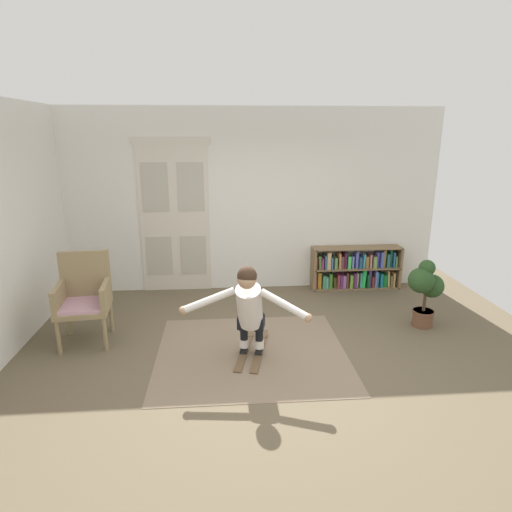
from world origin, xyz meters
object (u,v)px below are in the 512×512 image
at_px(potted_plant, 425,288).
at_px(skis_pair, 252,350).
at_px(person_skier, 249,305).
at_px(wicker_chair, 84,296).
at_px(bookshelf, 355,269).

bearing_deg(potted_plant, skis_pair, -167.40).
xyz_separation_m(potted_plant, skis_pair, (-2.32, -0.52, -0.52)).
xyz_separation_m(skis_pair, person_skier, (-0.04, -0.20, 0.65)).
bearing_deg(skis_pair, wicker_chair, 166.50).
relative_size(bookshelf, wicker_chair, 1.34).
bearing_deg(bookshelf, person_skier, -130.20).
xyz_separation_m(wicker_chair, skis_pair, (2.03, -0.49, -0.56)).
relative_size(skis_pair, person_skier, 0.71).
distance_m(bookshelf, potted_plant, 1.63).
distance_m(potted_plant, skis_pair, 2.43).
xyz_separation_m(bookshelf, wicker_chair, (-3.90, -1.58, 0.26)).
bearing_deg(skis_pair, bookshelf, 47.89).
bearing_deg(person_skier, wicker_chair, 161.01).
relative_size(wicker_chair, skis_pair, 1.12).
height_order(wicker_chair, skis_pair, wicker_chair).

